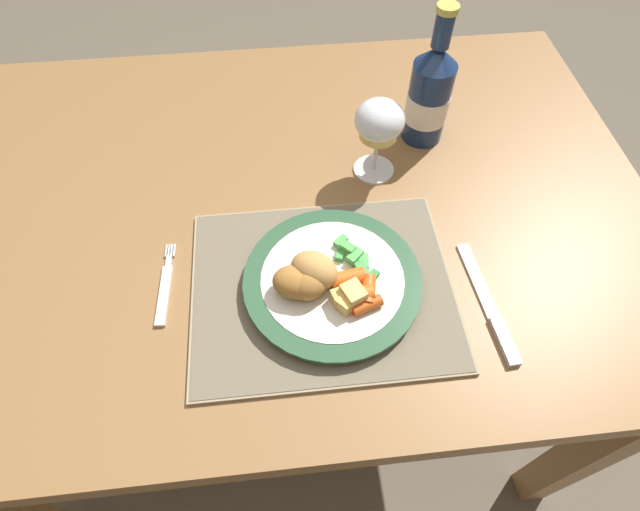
{
  "coord_description": "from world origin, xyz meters",
  "views": [
    {
      "loc": [
        0.0,
        -0.55,
        1.34
      ],
      "look_at": [
        0.04,
        -0.15,
        0.78
      ],
      "focal_mm": 28.0,
      "sensor_mm": 36.0,
      "label": 1
    }
  ],
  "objects_px": {
    "bottle": "(429,94)",
    "dinner_plate": "(332,281)",
    "dining_table": "(287,233)",
    "table_knife": "(491,312)",
    "wine_glass": "(379,124)",
    "fork": "(165,289)"
  },
  "relations": [
    {
      "from": "dinner_plate",
      "to": "table_knife",
      "type": "height_order",
      "value": "dinner_plate"
    },
    {
      "from": "fork",
      "to": "table_knife",
      "type": "bearing_deg",
      "value": -10.66
    },
    {
      "from": "fork",
      "to": "table_knife",
      "type": "relative_size",
      "value": 0.69
    },
    {
      "from": "fork",
      "to": "dinner_plate",
      "type": "bearing_deg",
      "value": -5.08
    },
    {
      "from": "bottle",
      "to": "dining_table",
      "type": "bearing_deg",
      "value": -155.01
    },
    {
      "from": "wine_glass",
      "to": "bottle",
      "type": "distance_m",
      "value": 0.13
    },
    {
      "from": "dinner_plate",
      "to": "fork",
      "type": "xyz_separation_m",
      "value": [
        -0.23,
        0.02,
        -0.01
      ]
    },
    {
      "from": "dining_table",
      "to": "table_knife",
      "type": "height_order",
      "value": "table_knife"
    },
    {
      "from": "dining_table",
      "to": "bottle",
      "type": "bearing_deg",
      "value": 24.99
    },
    {
      "from": "wine_glass",
      "to": "dining_table",
      "type": "bearing_deg",
      "value": -165.15
    },
    {
      "from": "bottle",
      "to": "table_knife",
      "type": "bearing_deg",
      "value": -87.38
    },
    {
      "from": "dinner_plate",
      "to": "wine_glass",
      "type": "height_order",
      "value": "wine_glass"
    },
    {
      "from": "dinner_plate",
      "to": "wine_glass",
      "type": "distance_m",
      "value": 0.26
    },
    {
      "from": "bottle",
      "to": "dinner_plate",
      "type": "bearing_deg",
      "value": -123.19
    },
    {
      "from": "dining_table",
      "to": "bottle",
      "type": "distance_m",
      "value": 0.33
    },
    {
      "from": "table_knife",
      "to": "bottle",
      "type": "bearing_deg",
      "value": 92.62
    },
    {
      "from": "dining_table",
      "to": "table_knife",
      "type": "distance_m",
      "value": 0.38
    },
    {
      "from": "table_knife",
      "to": "fork",
      "type": "bearing_deg",
      "value": 169.34
    },
    {
      "from": "dinner_plate",
      "to": "bottle",
      "type": "relative_size",
      "value": 1.05
    },
    {
      "from": "dining_table",
      "to": "dinner_plate",
      "type": "bearing_deg",
      "value": -72.8
    },
    {
      "from": "dining_table",
      "to": "fork",
      "type": "distance_m",
      "value": 0.26
    },
    {
      "from": "fork",
      "to": "bottle",
      "type": "relative_size",
      "value": 0.58
    }
  ]
}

